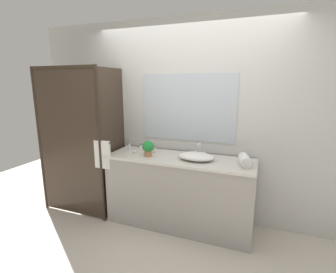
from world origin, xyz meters
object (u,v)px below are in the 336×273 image
(amenity_bottle_lotion, at_px, (154,149))
(soap_dish, at_px, (135,152))
(amenity_bottle_shampoo, at_px, (141,147))
(faucet, at_px, (200,151))
(amenity_bottle_body_wash, at_px, (129,147))
(rolled_towel_near_edge, at_px, (245,160))
(potted_plant, at_px, (148,147))
(sink_basin, at_px, (196,156))

(amenity_bottle_lotion, bearing_deg, soap_dish, -157.34)
(amenity_bottle_shampoo, relative_size, amenity_bottle_lotion, 0.82)
(amenity_bottle_lotion, bearing_deg, faucet, 8.80)
(faucet, height_order, soap_dish, faucet)
(soap_dish, xyz_separation_m, amenity_bottle_shampoo, (-0.00, 0.19, 0.02))
(amenity_bottle_shampoo, xyz_separation_m, amenity_bottle_body_wash, (-0.14, -0.07, 0.01))
(amenity_bottle_lotion, bearing_deg, amenity_bottle_shampoo, 158.32)
(amenity_bottle_shampoo, bearing_deg, rolled_towel_near_edge, -7.69)
(potted_plant, height_order, amenity_bottle_body_wash, potted_plant)
(sink_basin, xyz_separation_m, amenity_bottle_body_wash, (-0.95, 0.11, 0.00))
(potted_plant, xyz_separation_m, amenity_bottle_lotion, (0.01, 0.14, -0.06))
(rolled_towel_near_edge, bearing_deg, sink_basin, 179.22)
(sink_basin, height_order, soap_dish, sink_basin)
(sink_basin, bearing_deg, amenity_bottle_lotion, 171.73)
(amenity_bottle_lotion, bearing_deg, potted_plant, -94.18)
(faucet, distance_m, potted_plant, 0.64)
(soap_dish, relative_size, amenity_bottle_body_wash, 1.03)
(rolled_towel_near_edge, bearing_deg, amenity_bottle_lotion, 175.34)
(amenity_bottle_shampoo, xyz_separation_m, rolled_towel_near_edge, (1.36, -0.18, 0.02))
(sink_basin, relative_size, rolled_towel_near_edge, 1.79)
(faucet, relative_size, potted_plant, 0.89)
(potted_plant, distance_m, amenity_bottle_body_wash, 0.40)
(soap_dish, distance_m, amenity_bottle_lotion, 0.25)
(soap_dish, bearing_deg, amenity_bottle_lotion, 22.66)
(soap_dish, xyz_separation_m, rolled_towel_near_edge, (1.36, 0.00, 0.04))
(faucet, bearing_deg, sink_basin, -90.00)
(soap_dish, bearing_deg, amenity_bottle_shampoo, 90.79)
(amenity_bottle_body_wash, relative_size, amenity_bottle_lotion, 0.97)
(amenity_bottle_lotion, relative_size, rolled_towel_near_edge, 0.42)
(faucet, relative_size, amenity_bottle_shampoo, 2.08)
(amenity_bottle_shampoo, height_order, amenity_bottle_body_wash, amenity_bottle_body_wash)
(amenity_bottle_shampoo, distance_m, amenity_bottle_lotion, 0.25)
(soap_dish, bearing_deg, rolled_towel_near_edge, 0.13)
(potted_plant, distance_m, soap_dish, 0.24)
(amenity_bottle_shampoo, distance_m, rolled_towel_near_edge, 1.38)
(amenity_bottle_lotion, bearing_deg, sink_basin, -8.27)
(potted_plant, bearing_deg, rolled_towel_near_edge, 2.64)
(amenity_bottle_shampoo, bearing_deg, sink_basin, -12.24)
(amenity_bottle_shampoo, height_order, amenity_bottle_lotion, amenity_bottle_lotion)
(soap_dish, relative_size, amenity_bottle_shampoo, 1.22)
(faucet, xyz_separation_m, soap_dish, (-0.81, -0.19, -0.04))
(potted_plant, bearing_deg, amenity_bottle_shampoo, 132.96)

